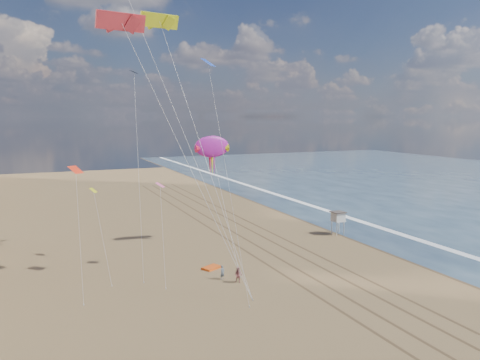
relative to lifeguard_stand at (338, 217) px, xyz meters
name	(u,v)px	position (x,y,z in m)	size (l,w,h in m)	color
ground	(412,345)	(-14.67, -30.18, -2.60)	(260.00, 260.00, 0.00)	brown
wet_sand	(325,218)	(4.33, 9.82, -2.60)	(260.00, 260.00, 0.00)	#42301E
foam	(345,216)	(8.53, 9.82, -2.60)	(260.00, 260.00, 0.00)	white
tracks	(264,243)	(-12.12, -0.18, -2.59)	(7.68, 120.00, 0.01)	brown
lifeguard_stand	(338,217)	(0.00, 0.00, 0.00)	(1.87, 1.87, 3.37)	silver
grounded_kite	(212,268)	(-22.32, -7.23, -2.48)	(2.04, 1.30, 0.23)	#FF5A15
show_kite	(212,147)	(-18.22, 3.41, 10.46)	(4.67, 7.90, 19.17)	#B31BA1
kite_flyer_a	(222,272)	(-22.46, -10.96, -1.85)	(0.55, 0.36, 1.50)	slate
kite_flyer_b	(238,275)	(-21.34, -12.63, -1.77)	(0.80, 0.63, 1.66)	#994E50
small_kites	(136,129)	(-29.72, -4.03, 13.12)	(14.29, 14.44, 14.76)	pink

